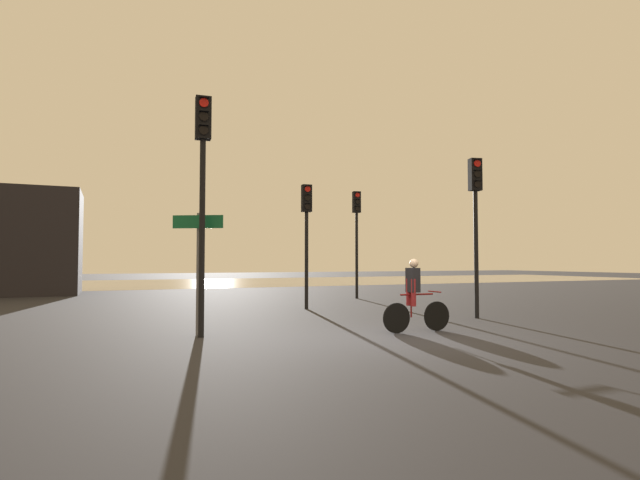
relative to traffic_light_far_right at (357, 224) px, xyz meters
name	(u,v)px	position (x,y,z in m)	size (l,w,h in m)	color
ground_plane	(394,340)	(-4.37, -10.16, -3.15)	(120.00, 120.00, 0.00)	#28282D
water_strip	(188,283)	(-4.37, 18.21, -3.14)	(80.00, 16.00, 0.01)	gray
traffic_light_far_right	(357,224)	(0.00, 0.00, 0.00)	(0.35, 0.37, 4.53)	black
traffic_light_center	(307,222)	(-3.66, -3.51, -0.28)	(0.34, 0.36, 4.10)	black
traffic_light_near_right	(476,207)	(-0.28, -7.79, -0.07)	(0.37, 0.38, 4.43)	black
traffic_light_near_left	(203,171)	(-7.88, -8.34, 0.31)	(0.34, 0.35, 5.02)	black
direction_sign_post	(198,255)	(-7.90, -7.99, -1.45)	(0.98, 0.54, 2.60)	slate
cyclist	(414,295)	(-3.40, -9.42, -2.33)	(1.71, 0.46, 1.62)	black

